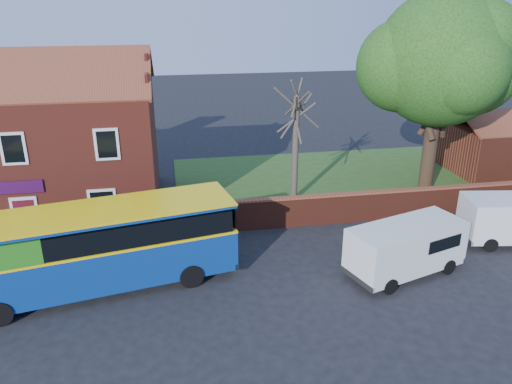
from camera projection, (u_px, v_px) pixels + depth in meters
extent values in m
plane|color=black|center=(186.00, 320.00, 17.97)|extent=(120.00, 120.00, 0.00)
cube|color=gray|center=(21.00, 258.00, 22.08)|extent=(18.00, 3.50, 0.12)
cube|color=slate|center=(10.00, 279.00, 20.47)|extent=(18.00, 0.15, 0.14)
cube|color=#426B28|center=(381.00, 177.00, 31.97)|extent=(26.00, 12.00, 0.04)
cube|color=maroon|center=(39.00, 152.00, 26.17)|extent=(12.00, 8.00, 6.50)
cube|color=brown|center=(14.00, 75.00, 22.77)|extent=(12.30, 4.08, 2.16)
cube|color=brown|center=(34.00, 64.00, 26.43)|extent=(12.30, 4.08, 2.16)
cube|color=black|center=(13.00, 149.00, 21.98)|extent=(1.10, 0.06, 1.50)
cube|color=#4C0F19|center=(27.00, 221.00, 23.25)|extent=(0.95, 0.04, 2.10)
cube|color=silver|center=(26.00, 220.00, 23.25)|extent=(1.20, 0.06, 2.30)
cube|color=#370C39|center=(20.00, 187.00, 22.61)|extent=(2.00, 0.06, 0.60)
cube|color=maroon|center=(428.00, 203.00, 26.21)|extent=(22.00, 0.30, 1.50)
cube|color=brown|center=(430.00, 188.00, 25.92)|extent=(22.00, 0.38, 0.10)
cube|color=maroon|center=(511.00, 148.00, 32.89)|extent=(8.00, 5.00, 3.00)
cube|color=brown|center=(505.00, 113.00, 33.28)|extent=(8.20, 2.56, 1.24)
cube|color=navy|center=(96.00, 260.00, 19.53)|extent=(11.20, 4.80, 1.73)
cube|color=yellow|center=(93.00, 240.00, 19.21)|extent=(11.22, 4.83, 0.10)
cube|color=black|center=(92.00, 228.00, 19.02)|extent=(10.78, 4.74, 0.86)
cube|color=navy|center=(90.00, 214.00, 18.81)|extent=(11.20, 4.80, 0.14)
cube|color=yellow|center=(89.00, 212.00, 18.78)|extent=(11.25, 4.85, 0.06)
cylinder|color=black|center=(4.00, 278.00, 19.74)|extent=(1.01, 0.47, 0.98)
cylinder|color=black|center=(191.00, 276.00, 19.88)|extent=(1.01, 0.47, 0.98)
cylinder|color=black|center=(177.00, 248.00, 22.10)|extent=(1.01, 0.47, 0.98)
cube|color=white|center=(406.00, 246.00, 20.59)|extent=(5.37, 3.44, 1.90)
cube|color=black|center=(446.00, 229.00, 21.46)|extent=(0.60, 1.64, 0.75)
cube|color=black|center=(446.00, 251.00, 21.98)|extent=(0.71, 1.93, 0.24)
cylinder|color=black|center=(390.00, 286.00, 19.46)|extent=(0.70, 0.41, 0.66)
cylinder|color=black|center=(359.00, 265.00, 21.01)|extent=(0.70, 0.41, 0.66)
cylinder|color=black|center=(448.00, 267.00, 20.86)|extent=(0.70, 0.41, 0.66)
cylinder|color=black|center=(415.00, 248.00, 22.40)|extent=(0.70, 0.41, 0.66)
cylinder|color=black|center=(490.00, 245.00, 22.67)|extent=(0.69, 0.32, 0.66)
cylinder|color=black|center=(473.00, 227.00, 24.43)|extent=(0.69, 0.32, 0.66)
cylinder|color=black|center=(429.00, 153.00, 29.10)|extent=(0.82, 0.82, 4.71)
sphere|color=#3F8128|center=(442.00, 59.00, 27.14)|extent=(7.37, 7.37, 7.37)
sphere|color=#3F8128|center=(472.00, 68.00, 28.09)|extent=(5.32, 5.32, 5.32)
sphere|color=#3F8128|center=(403.00, 66.00, 27.54)|extent=(5.12, 5.12, 5.12)
cylinder|color=#4C4238|center=(295.00, 150.00, 27.43)|extent=(0.34, 0.34, 5.95)
cylinder|color=#4C4238|center=(297.00, 112.00, 26.65)|extent=(0.35, 2.90, 2.34)
cylinder|color=#4C4238|center=(296.00, 116.00, 26.72)|extent=(1.52, 2.14, 2.14)
cylinder|color=#4C4238|center=(297.00, 108.00, 26.57)|extent=(2.44, 1.12, 2.37)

